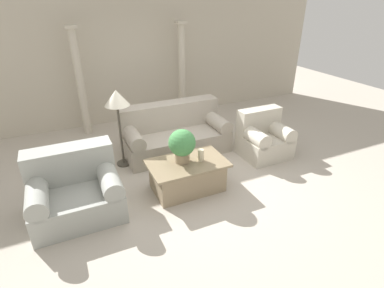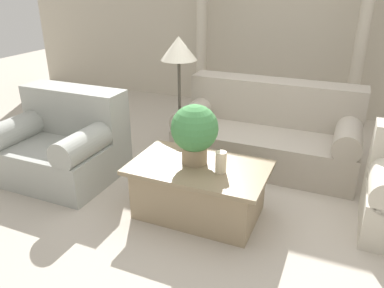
# 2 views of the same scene
# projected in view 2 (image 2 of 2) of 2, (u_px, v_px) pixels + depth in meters

# --- Properties ---
(ground_plane) EXTENTS (16.00, 16.00, 0.00)m
(ground_plane) POSITION_uv_depth(u_px,v_px,m) (226.00, 197.00, 3.73)
(ground_plane) COLOR #BCB2A3
(wall_back) EXTENTS (10.00, 0.06, 3.20)m
(wall_back) POSITION_uv_depth(u_px,v_px,m) (294.00, 8.00, 5.65)
(wall_back) COLOR beige
(wall_back) RESTS_ON ground_plane
(sofa_long) EXTENTS (2.01, 0.98, 0.92)m
(sofa_long) POSITION_uv_depth(u_px,v_px,m) (268.00, 131.00, 4.37)
(sofa_long) COLOR #ADA393
(sofa_long) RESTS_ON ground_plane
(loveseat) EXTENTS (1.20, 0.98, 0.92)m
(loveseat) POSITION_uv_depth(u_px,v_px,m) (64.00, 142.00, 4.06)
(loveseat) COLOR #A1A39B
(loveseat) RESTS_ON ground_plane
(coffee_table) EXTENTS (1.21, 0.74, 0.49)m
(coffee_table) POSITION_uv_depth(u_px,v_px,m) (199.00, 189.00, 3.38)
(coffee_table) COLOR #998466
(coffee_table) RESTS_ON ground_plane
(potted_plant) EXTENTS (0.41, 0.41, 0.53)m
(potted_plant) POSITION_uv_depth(u_px,v_px,m) (195.00, 131.00, 3.23)
(potted_plant) COLOR #937F60
(potted_plant) RESTS_ON coffee_table
(pillar_candle) EXTENTS (0.09, 0.09, 0.19)m
(pillar_candle) POSITION_uv_depth(u_px,v_px,m) (221.00, 162.00, 3.14)
(pillar_candle) COLOR beige
(pillar_candle) RESTS_ON coffee_table
(floor_lamp) EXTENTS (0.42, 0.42, 1.41)m
(floor_lamp) POSITION_uv_depth(u_px,v_px,m) (179.00, 54.00, 4.29)
(floor_lamp) COLOR #4C473D
(floor_lamp) RESTS_ON ground_plane
(column_left) EXTENTS (0.24, 0.24, 2.29)m
(column_left) POSITION_uv_depth(u_px,v_px,m) (202.00, 36.00, 5.91)
(column_left) COLOR beige
(column_left) RESTS_ON ground_plane
(column_right) EXTENTS (0.24, 0.24, 2.29)m
(column_right) POSITION_uv_depth(u_px,v_px,m) (361.00, 46.00, 5.07)
(column_right) COLOR beige
(column_right) RESTS_ON ground_plane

